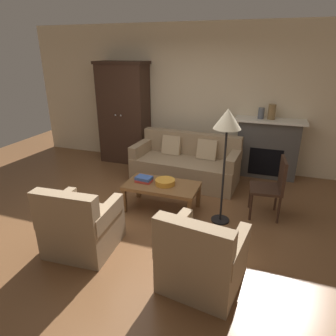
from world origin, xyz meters
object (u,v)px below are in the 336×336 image
Objects in this scene: mantel_vase_slate at (261,113)px; fruit_bowl at (165,182)px; armoire at (124,113)px; armchair_near_right at (202,259)px; fireplace at (267,148)px; coffee_table at (162,188)px; couch at (186,164)px; side_chair_wooden at (273,184)px; floor_lamp at (227,126)px; mantel_vase_bronze at (272,112)px; armchair_near_left at (81,227)px; book_stack at (144,179)px.

fruit_bowl is at bearing -122.79° from mantel_vase_slate.
armoire is 2.38× the size of armchair_near_right.
fireplace is 0.68m from mantel_vase_slate.
mantel_vase_slate is (1.25, 1.89, 0.85)m from coffee_table.
side_chair_wooden is (1.52, -0.84, 0.19)m from couch.
floor_lamp is at bearing -100.01° from mantel_vase_slate.
armoire is at bearing -178.83° from mantel_vase_bronze.
coffee_table is at bearing 124.34° from armchair_near_right.
mantel_vase_slate is 1.97m from floor_lamp.
fruit_bowl is 1.42m from armchair_near_left.
fireplace is 2.57m from book_stack.
floor_lamp reaches higher than side_chair_wooden.
mantel_vase_bronze is (1.72, 1.89, 0.79)m from book_stack.
fruit_bowl is at bearing 122.69° from armchair_near_right.
fireplace is 4.22× the size of fruit_bowl.
coffee_table is 2.53m from mantel_vase_bronze.
fireplace is 2.18m from floor_lamp.
fireplace is 1.40× the size of side_chair_wooden.
book_stack is 0.94× the size of mantel_vase_bronze.
book_stack is at bearing 177.89° from floor_lamp.
fireplace is at bearing 53.07° from coffee_table.
armchair_near_left is (-0.62, -2.43, -0.00)m from couch.
fireplace reaches higher than fruit_bowl.
armoire reaches higher than side_chair_wooden.
couch is 2.24× the size of armchair_near_right.
armoire is 7.73× the size of mantel_vase_bronze.
armoire is 3.30m from armchair_near_left.
mantel_vase_slate is 0.23× the size of armchair_near_right.
side_chair_wooden is (1.86, 0.33, 0.05)m from book_stack.
couch is 9.83× the size of mantel_vase_slate.
coffee_table is 4.06× the size of mantel_vase_bronze.
mantel_vase_bronze reaches higher than armchair_near_right.
coffee_table is (1.52, -1.83, -0.69)m from armoire.
mantel_vase_bronze reaches higher than armchair_near_left.
side_chair_wooden is (0.14, -1.55, -0.74)m from mantel_vase_bronze.
couch is 1.21× the size of floor_lamp.
couch is at bearing -152.45° from fireplace.
coffee_table is at bearing -161.33° from fruit_bowl.
armchair_near_right reaches higher than coffee_table.
floor_lamp is at bearing -54.64° from couch.
armoire reaches higher than couch.
coffee_table is at bearing -167.88° from side_chair_wooden.
fruit_bowl is 1.17× the size of book_stack.
armchair_near_right is at bearing -4.28° from armchair_near_left.
floor_lamp reaches higher than mantel_vase_slate.
book_stack is at bearing -132.17° from fireplace.
armoire is at bearing 157.49° from couch.
armoire is at bearing 142.40° from floor_lamp.
fireplace is at bearing 1.51° from armoire.
side_chair_wooden is (3.09, -1.49, -0.54)m from armoire.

